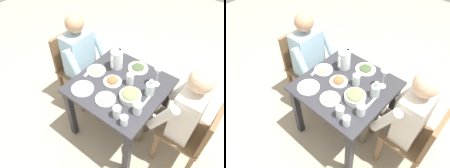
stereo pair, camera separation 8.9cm
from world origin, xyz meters
TOP-DOWN VIEW (x-y plane):
  - ground_plane at (0.00, 0.00)m, footprint 8.00×8.00m
  - dining_table at (0.00, 0.00)m, footprint 0.81×0.81m
  - chair_near at (-0.10, -0.74)m, footprint 0.40×0.40m
  - chair_far at (-0.10, 0.74)m, footprint 0.40×0.40m
  - diner_near at (-0.10, -0.54)m, footprint 0.48×0.53m
  - diner_far at (-0.10, 0.54)m, footprint 0.48×0.53m
  - water_pitcher at (-0.18, -0.18)m, footprint 0.16×0.12m
  - salad_bowl at (0.08, 0.17)m, footprint 0.19×0.19m
  - plate_rice_curry at (0.02, -0.07)m, footprint 0.17×0.17m
  - plate_beans at (0.23, 0.01)m, footprint 0.18×0.18m
  - plate_yoghurt at (0.26, -0.23)m, footprint 0.20×0.20m
  - plate_dolmas at (-0.28, 0.01)m, footprint 0.20×0.20m
  - plate_fries at (-0.00, -0.29)m, footprint 0.18×0.18m
  - water_glass_center at (-0.07, 0.06)m, footprint 0.07×0.07m
  - water_glass_far_left at (0.30, 0.19)m, footprint 0.07×0.07m
  - water_glass_near_right at (0.33, 0.28)m, footprint 0.06×0.06m
  - water_glass_far_right at (0.17, 0.30)m, footprint 0.08×0.08m
  - wine_glass at (-0.21, 0.26)m, footprint 0.08×0.08m
  - oil_carafe at (-0.07, 0.27)m, footprint 0.08×0.08m
  - fork_near at (0.05, -0.34)m, footprint 0.17×0.06m
  - knife_near at (0.02, 0.30)m, footprint 0.19×0.02m

SIDE VIEW (x-z plane):
  - ground_plane at x=0.00m, z-range 0.00..0.00m
  - chair_near at x=-0.10m, z-range 0.06..0.94m
  - chair_far at x=-0.10m, z-range 0.06..0.94m
  - dining_table at x=0.00m, z-range 0.22..0.94m
  - diner_near at x=-0.10m, z-range 0.06..1.23m
  - diner_far at x=-0.10m, z-range 0.06..1.23m
  - fork_near at x=0.05m, z-range 0.72..0.73m
  - knife_near at x=0.02m, z-range 0.72..0.73m
  - plate_dolmas at x=-0.28m, z-range 0.71..0.75m
  - plate_beans at x=0.23m, z-range 0.71..0.75m
  - plate_yoghurt at x=0.26m, z-range 0.71..0.75m
  - plate_fries at x=0.00m, z-range 0.71..0.76m
  - plate_rice_curry at x=0.02m, z-range 0.71..0.76m
  - salad_bowl at x=0.08m, z-range 0.71..0.81m
  - water_glass_near_right at x=0.33m, z-range 0.72..0.81m
  - water_glass_far_right at x=0.17m, z-range 0.72..0.82m
  - water_glass_far_left at x=0.30m, z-range 0.72..0.82m
  - oil_carafe at x=-0.07m, z-range 0.69..0.86m
  - water_glass_center at x=-0.07m, z-range 0.72..0.83m
  - water_pitcher at x=-0.18m, z-range 0.72..0.91m
  - wine_glass at x=-0.21m, z-range 0.76..0.96m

